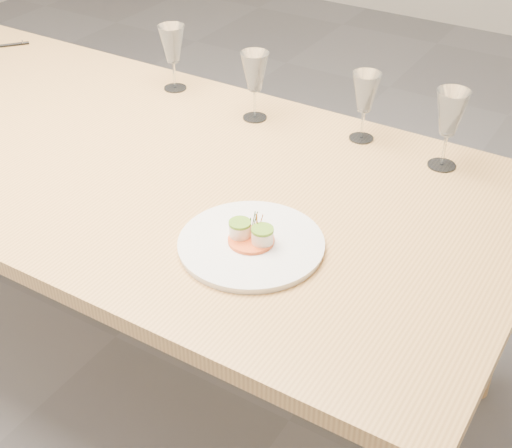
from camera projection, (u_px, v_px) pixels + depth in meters
The scene contains 8 objects.
ground at pixel (115, 337), 2.38m from camera, with size 7.00×7.00×0.00m, color slate.
dining_table at pixel (88, 160), 1.99m from camera, with size 2.40×1.00×0.75m.
dinner_plate at pixel (251, 243), 1.54m from camera, with size 0.32×0.32×0.08m.
ballpoint_pen at pixel (7, 45), 2.49m from camera, with size 0.10×0.12×0.01m.
wine_glass_0 at pixel (172, 45), 2.13m from camera, with size 0.08×0.08×0.20m.
wine_glass_1 at pixel (255, 73), 1.97m from camera, with size 0.08×0.08×0.20m.
wine_glass_2 at pixel (365, 94), 1.87m from camera, with size 0.08×0.08×0.19m.
wine_glass_3 at pixel (450, 115), 1.74m from camera, with size 0.08×0.08×0.21m.
Camera 1 is at (1.30, -1.22, 1.68)m, focal length 50.00 mm.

